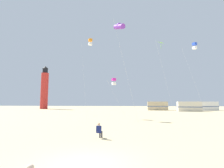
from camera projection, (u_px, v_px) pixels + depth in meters
ground at (84, 165)px, 7.34m from camera, size 200.00×200.00×0.00m
kite_flyer_standing at (99, 130)px, 12.78m from camera, size 0.44×0.56×1.16m
kite_box_orange at (90, 42)px, 30.67m from camera, size 2.05×2.05×14.10m
kite_box_blue at (195, 46)px, 29.96m from camera, size 2.91×2.88×13.16m
kite_tube_violet at (119, 26)px, 23.75m from camera, size 3.37×3.70×13.98m
kite_box_magenta at (114, 82)px, 29.11m from camera, size 3.17×2.60×6.78m
kite_diamond_lime at (161, 46)px, 30.76m from camera, size 2.96×2.28×13.72m
lighthouse_distant at (44, 89)px, 66.18m from camera, size 2.80×2.80×16.80m
rv_van_tan at (157, 106)px, 55.41m from camera, size 6.58×2.77×2.80m
rv_van_cream at (189, 106)px, 48.63m from camera, size 6.57×2.73×2.80m
rv_van_white at (206, 106)px, 53.92m from camera, size 6.48×2.45×2.80m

